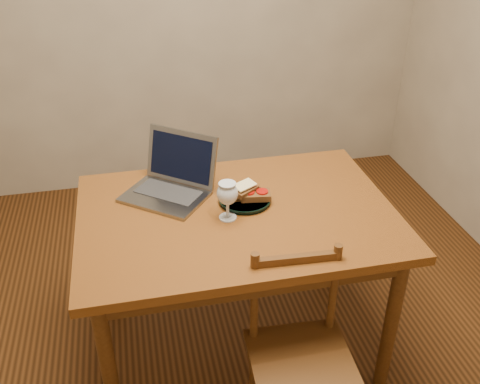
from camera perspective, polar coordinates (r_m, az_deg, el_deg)
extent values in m
cube|color=black|center=(2.74, -0.54, -14.65)|extent=(3.20, 3.20, 0.02)
cube|color=#4B250C|center=(2.22, -0.31, -2.55)|extent=(1.30, 0.90, 0.04)
cylinder|color=#40240D|center=(2.16, -13.80, -17.96)|extent=(0.06, 0.06, 0.70)
cylinder|color=#40240D|center=(2.35, 15.83, -13.25)|extent=(0.06, 0.06, 0.70)
cylinder|color=#40240D|center=(2.71, -13.94, -6.21)|extent=(0.06, 0.06, 0.70)
cylinder|color=#40240D|center=(2.86, 9.37, -3.34)|extent=(0.06, 0.06, 0.70)
cube|color=#40240D|center=(2.09, 6.53, -17.54)|extent=(0.39, 0.38, 0.04)
cube|color=#40240D|center=(1.96, 6.01, -7.99)|extent=(0.31, 0.04, 0.11)
cylinder|color=black|center=(2.27, 0.52, -0.84)|extent=(0.23, 0.23, 0.02)
cube|color=slate|center=(2.31, -8.07, -0.52)|extent=(0.41, 0.40, 0.02)
cube|color=slate|center=(2.37, -6.26, 3.76)|extent=(0.31, 0.27, 0.23)
cube|color=black|center=(2.37, -6.26, 3.76)|extent=(0.27, 0.23, 0.19)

